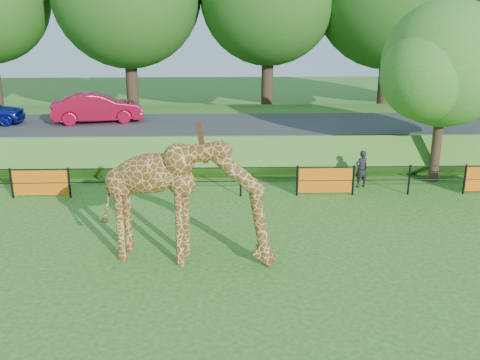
{
  "coord_description": "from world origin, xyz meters",
  "views": [
    {
      "loc": [
        -0.54,
        -9.94,
        6.22
      ],
      "look_at": [
        -0.15,
        3.52,
        2.0
      ],
      "focal_mm": 40.0,
      "sensor_mm": 36.0,
      "label": 1
    }
  ],
  "objects_px": {
    "car_red": "(98,108)",
    "visitor": "(361,169)",
    "giraffe": "(187,202)",
    "tree_east": "(447,69)"
  },
  "relations": [
    {
      "from": "car_red",
      "to": "visitor",
      "type": "xyz_separation_m",
      "value": [
        10.85,
        -5.56,
        -1.38
      ]
    },
    {
      "from": "car_red",
      "to": "visitor",
      "type": "relative_size",
      "value": 2.87
    },
    {
      "from": "car_red",
      "to": "giraffe",
      "type": "bearing_deg",
      "value": -168.77
    },
    {
      "from": "giraffe",
      "to": "visitor",
      "type": "bearing_deg",
      "value": 55.99
    },
    {
      "from": "visitor",
      "to": "tree_east",
      "type": "relative_size",
      "value": 0.21
    },
    {
      "from": "giraffe",
      "to": "visitor",
      "type": "xyz_separation_m",
      "value": [
        6.02,
        6.01,
        -0.93
      ]
    },
    {
      "from": "tree_east",
      "to": "car_red",
      "type": "bearing_deg",
      "value": 160.92
    },
    {
      "from": "giraffe",
      "to": "car_red",
      "type": "distance_m",
      "value": 12.54
    },
    {
      "from": "giraffe",
      "to": "tree_east",
      "type": "height_order",
      "value": "tree_east"
    },
    {
      "from": "giraffe",
      "to": "tree_east",
      "type": "xyz_separation_m",
      "value": [
        9.11,
        6.74,
        2.65
      ]
    }
  ]
}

